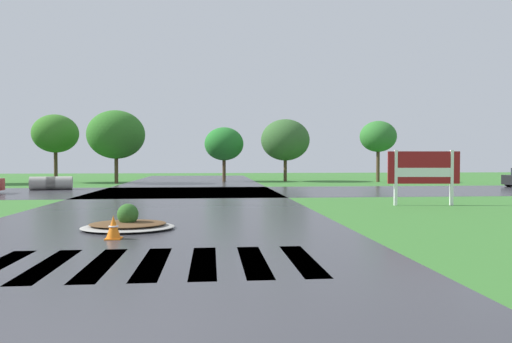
% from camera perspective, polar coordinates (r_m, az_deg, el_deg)
% --- Properties ---
extents(asphalt_roadway, '(10.34, 80.00, 0.01)m').
position_cam_1_polar(asphalt_roadway, '(14.70, -11.21, -5.79)').
color(asphalt_roadway, '#35353A').
rests_on(asphalt_roadway, ground).
extents(asphalt_cross_road, '(90.00, 9.31, 0.01)m').
position_cam_1_polar(asphalt_cross_road, '(27.36, -8.50, -2.43)').
color(asphalt_cross_road, '#35353A').
rests_on(asphalt_cross_road, ground).
extents(crosswalk_stripes, '(6.75, 2.80, 0.01)m').
position_cam_1_polar(crosswalk_stripes, '(8.90, -15.14, -10.57)').
color(crosswalk_stripes, white).
rests_on(crosswalk_stripes, ground).
extents(estate_billboard, '(2.89, 0.32, 2.22)m').
position_cam_1_polar(estate_billboard, '(20.32, 19.40, 0.19)').
color(estate_billboard, white).
rests_on(estate_billboard, ground).
extents(median_island, '(2.45, 2.01, 0.68)m').
position_cam_1_polar(median_island, '(13.14, -15.05, -6.07)').
color(median_island, '#9E9B93').
rests_on(median_island, ground).
extents(drainage_pipe_stack, '(2.50, 1.24, 0.81)m').
position_cam_1_polar(drainage_pipe_stack, '(31.51, -23.26, -1.29)').
color(drainage_pipe_stack, '#9E9B93').
rests_on(drainage_pipe_stack, ground).
extents(traffic_cone, '(0.36, 0.36, 0.55)m').
position_cam_1_polar(traffic_cone, '(11.60, -16.67, -6.48)').
color(traffic_cone, orange).
rests_on(traffic_cone, ground).
extents(background_treeline, '(36.39, 6.48, 5.88)m').
position_cam_1_polar(background_treeline, '(38.87, -13.39, 4.17)').
color(background_treeline, '#4C3823').
rests_on(background_treeline, ground).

